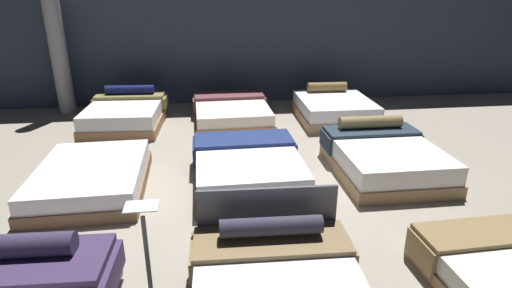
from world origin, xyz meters
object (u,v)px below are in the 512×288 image
at_px(bed_5, 384,157).
at_px(bed_6, 126,114).
at_px(bed_8, 334,109).
at_px(price_sign, 149,277).
at_px(support_pillar, 56,40).
at_px(bed_3, 92,178).
at_px(bed_4, 248,167).
at_px(bed_7, 232,113).

height_order(bed_5, bed_6, bed_6).
bearing_deg(bed_6, bed_8, 1.66).
xyz_separation_m(price_sign, support_pillar, (-2.82, 7.17, 1.28)).
relative_size(bed_3, support_pillar, 0.61).
distance_m(bed_8, support_pillar, 6.65).
bearing_deg(support_pillar, bed_5, -34.77).
relative_size(bed_6, support_pillar, 0.59).
distance_m(bed_4, bed_5, 2.27).
relative_size(bed_4, bed_6, 1.00).
distance_m(bed_4, bed_7, 3.11).
relative_size(bed_7, bed_8, 1.08).
height_order(bed_3, support_pillar, support_pillar).
bearing_deg(bed_6, bed_3, -86.78).
bearing_deg(bed_3, price_sign, -67.91).
relative_size(bed_8, support_pillar, 0.57).
relative_size(bed_3, bed_5, 1.05).
bearing_deg(price_sign, bed_4, 66.87).
bearing_deg(bed_5, bed_4, -177.96).
height_order(bed_4, bed_7, bed_4).
bearing_deg(bed_5, bed_7, 127.37).
height_order(bed_6, price_sign, price_sign).
distance_m(bed_4, support_pillar, 6.14).
height_order(bed_4, price_sign, price_sign).
relative_size(bed_5, support_pillar, 0.58).
xyz_separation_m(bed_4, bed_8, (2.34, 3.02, 0.01)).
bearing_deg(bed_7, bed_5, -54.36).
distance_m(bed_3, price_sign, 3.01).
relative_size(bed_7, support_pillar, 0.62).
xyz_separation_m(bed_3, bed_6, (-0.02, 3.13, 0.07)).
bearing_deg(bed_7, bed_4, -90.85).
xyz_separation_m(bed_3, bed_5, (4.63, 0.07, 0.06)).
bearing_deg(bed_6, bed_5, -30.42).
height_order(bed_6, bed_7, bed_6).
distance_m(bed_4, price_sign, 3.00).
bearing_deg(bed_7, price_sign, -102.50).
bearing_deg(bed_8, price_sign, -120.23).
distance_m(bed_3, bed_5, 4.63).
distance_m(bed_6, price_sign, 6.00).
height_order(price_sign, support_pillar, support_pillar).
bearing_deg(bed_6, price_sign, -75.52).
height_order(bed_5, bed_8, bed_5).
relative_size(bed_4, bed_7, 0.96).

